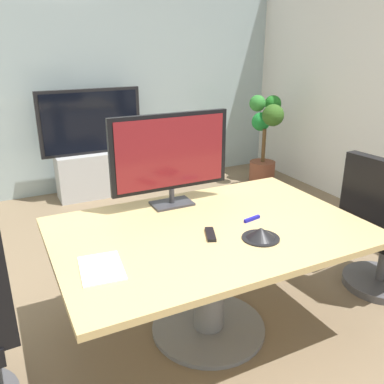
{
  "coord_description": "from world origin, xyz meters",
  "views": [
    {
      "loc": [
        -1.02,
        -2.1,
        1.85
      ],
      "look_at": [
        0.1,
        0.15,
        0.91
      ],
      "focal_mm": 38.41,
      "sensor_mm": 36.0,
      "label": 1
    }
  ],
  "objects_px": {
    "conference_table": "(210,254)",
    "office_chair_right": "(380,237)",
    "remote_control": "(210,234)",
    "conference_phone": "(261,234)",
    "tv_monitor": "(171,155)",
    "wall_display_unit": "(94,161)",
    "potted_plant": "(265,137)"
  },
  "relations": [
    {
      "from": "conference_table",
      "to": "office_chair_right",
      "type": "relative_size",
      "value": 1.73
    },
    {
      "from": "remote_control",
      "to": "conference_phone",
      "type": "bearing_deg",
      "value": -11.67
    },
    {
      "from": "conference_table",
      "to": "tv_monitor",
      "type": "xyz_separation_m",
      "value": [
        -0.06,
        0.46,
        0.55
      ]
    },
    {
      "from": "tv_monitor",
      "to": "conference_phone",
      "type": "height_order",
      "value": "tv_monitor"
    },
    {
      "from": "conference_phone",
      "to": "office_chair_right",
      "type": "bearing_deg",
      "value": 5.19
    },
    {
      "from": "wall_display_unit",
      "to": "remote_control",
      "type": "bearing_deg",
      "value": -90.14
    },
    {
      "from": "potted_plant",
      "to": "remote_control",
      "type": "relative_size",
      "value": 6.98
    },
    {
      "from": "conference_table",
      "to": "wall_display_unit",
      "type": "relative_size",
      "value": 1.44
    },
    {
      "from": "potted_plant",
      "to": "remote_control",
      "type": "bearing_deg",
      "value": -131.69
    },
    {
      "from": "conference_table",
      "to": "potted_plant",
      "type": "xyz_separation_m",
      "value": [
        2.08,
        2.3,
        0.07
      ]
    },
    {
      "from": "potted_plant",
      "to": "conference_phone",
      "type": "height_order",
      "value": "potted_plant"
    },
    {
      "from": "conference_table",
      "to": "potted_plant",
      "type": "distance_m",
      "value": 3.1
    },
    {
      "from": "tv_monitor",
      "to": "wall_display_unit",
      "type": "distance_m",
      "value": 2.49
    },
    {
      "from": "conference_table",
      "to": "office_chair_right",
      "type": "xyz_separation_m",
      "value": [
        1.37,
        -0.15,
        -0.11
      ]
    },
    {
      "from": "office_chair_right",
      "to": "potted_plant",
      "type": "relative_size",
      "value": 0.92
    },
    {
      "from": "wall_display_unit",
      "to": "potted_plant",
      "type": "bearing_deg",
      "value": -14.68
    },
    {
      "from": "tv_monitor",
      "to": "conference_phone",
      "type": "distance_m",
      "value": 0.83
    },
    {
      "from": "wall_display_unit",
      "to": "remote_control",
      "type": "relative_size",
      "value": 7.71
    },
    {
      "from": "office_chair_right",
      "to": "wall_display_unit",
      "type": "relative_size",
      "value": 0.83
    },
    {
      "from": "wall_display_unit",
      "to": "potted_plant",
      "type": "distance_m",
      "value": 2.21
    },
    {
      "from": "tv_monitor",
      "to": "remote_control",
      "type": "distance_m",
      "value": 0.66
    },
    {
      "from": "tv_monitor",
      "to": "wall_display_unit",
      "type": "bearing_deg",
      "value": 89.66
    },
    {
      "from": "conference_table",
      "to": "conference_phone",
      "type": "bearing_deg",
      "value": -53.72
    },
    {
      "from": "wall_display_unit",
      "to": "conference_phone",
      "type": "height_order",
      "value": "wall_display_unit"
    },
    {
      "from": "tv_monitor",
      "to": "remote_control",
      "type": "relative_size",
      "value": 4.94
    },
    {
      "from": "tv_monitor",
      "to": "potted_plant",
      "type": "distance_m",
      "value": 2.87
    },
    {
      "from": "potted_plant",
      "to": "conference_phone",
      "type": "distance_m",
      "value": 3.19
    },
    {
      "from": "tv_monitor",
      "to": "potted_plant",
      "type": "height_order",
      "value": "tv_monitor"
    },
    {
      "from": "tv_monitor",
      "to": "wall_display_unit",
      "type": "relative_size",
      "value": 0.64
    },
    {
      "from": "potted_plant",
      "to": "conference_table",
      "type": "bearing_deg",
      "value": -132.18
    },
    {
      "from": "wall_display_unit",
      "to": "conference_phone",
      "type": "xyz_separation_m",
      "value": [
        0.24,
        -3.12,
        0.35
      ]
    },
    {
      "from": "tv_monitor",
      "to": "conference_phone",
      "type": "xyz_separation_m",
      "value": [
        0.25,
        -0.72,
        -0.33
      ]
    }
  ]
}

